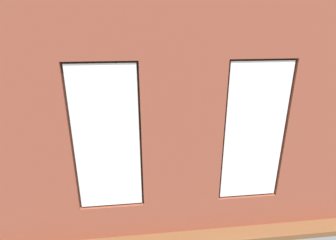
{
  "coord_description": "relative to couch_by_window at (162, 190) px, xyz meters",
  "views": [
    {
      "loc": [
        0.62,
        6.37,
        3.29
      ],
      "look_at": [
        -0.06,
        0.4,
        1.08
      ],
      "focal_mm": 28.0,
      "sensor_mm": 36.0,
      "label": 1
    }
  ],
  "objects": [
    {
      "name": "potted_plant_between_couches",
      "position": [
        -1.41,
        -0.05,
        0.31
      ],
      "size": [
        0.88,
        0.81,
        1.11
      ],
      "color": "gray",
      "rests_on": "ground_plane"
    },
    {
      "name": "ground_plane",
      "position": [
        -0.26,
        -2.19,
        -0.38
      ],
      "size": [
        6.71,
        6.44,
        0.1
      ],
      "primitive_type": "cube",
      "color": "brown"
    },
    {
      "name": "potted_plant_by_left_couch",
      "position": [
        -2.22,
        -3.67,
        -0.01
      ],
      "size": [
        0.29,
        0.29,
        0.5
      ],
      "color": "#9E5638",
      "rests_on": "ground_plane"
    },
    {
      "name": "cup_ceramic",
      "position": [
        -0.06,
        -2.0,
        0.12
      ],
      "size": [
        0.07,
        0.07,
        0.09
      ],
      "primitive_type": "cylinder",
      "color": "#B23D38",
      "rests_on": "coffee_table"
    },
    {
      "name": "potted_plant_mid_room_small",
      "position": [
        -1.22,
        -2.91,
        0.14
      ],
      "size": [
        0.43,
        0.43,
        0.71
      ],
      "color": "#9E5638",
      "rests_on": "ground_plane"
    },
    {
      "name": "potted_plant_corner_near_left",
      "position": [
        -2.77,
        -4.41,
        0.18
      ],
      "size": [
        0.57,
        0.57,
        0.74
      ],
      "color": "#47423D",
      "rests_on": "ground_plane"
    },
    {
      "name": "couch_left",
      "position": [
        -2.62,
        -2.36,
        0.0
      ],
      "size": [
        0.9,
        1.74,
        0.8
      ],
      "rotation": [
        0.0,
        0.0,
        1.59
      ],
      "color": "black",
      "rests_on": "ground_plane"
    },
    {
      "name": "coffee_table",
      "position": [
        -0.47,
        -2.12,
        0.02
      ],
      "size": [
        1.38,
        0.78,
        0.4
      ],
      "color": "olive",
      "rests_on": "ground_plane"
    },
    {
      "name": "table_plant_small",
      "position": [
        -0.57,
        -2.0,
        0.18
      ],
      "size": [
        0.12,
        0.12,
        0.2
      ],
      "color": "gray",
      "rests_on": "coffee_table"
    },
    {
      "name": "potted_plant_foreground_right",
      "position": [
        2.15,
        -4.35,
        0.22
      ],
      "size": [
        0.73,
        0.72,
        1.04
      ],
      "color": "beige",
      "rests_on": "ground_plane"
    },
    {
      "name": "media_console",
      "position": [
        2.45,
        -2.3,
        -0.06
      ],
      "size": [
        1.09,
        0.42,
        0.53
      ],
      "primitive_type": "cube",
      "color": "black",
      "rests_on": "ground_plane"
    },
    {
      "name": "papasan_chair",
      "position": [
        0.16,
        -4.09,
        0.1
      ],
      "size": [
        1.01,
        1.01,
        0.66
      ],
      "color": "olive",
      "rests_on": "ground_plane"
    },
    {
      "name": "candle_jar",
      "position": [
        -0.3,
        -2.21,
        0.12
      ],
      "size": [
        0.08,
        0.08,
        0.1
      ],
      "primitive_type": "cylinder",
      "color": "#B7333D",
      "rests_on": "coffee_table"
    },
    {
      "name": "potted_plant_beside_window_right",
      "position": [
        1.96,
        0.1,
        0.42
      ],
      "size": [
        0.93,
        0.99,
        1.38
      ],
      "color": "beige",
      "rests_on": "ground_plane"
    },
    {
      "name": "remote_gray",
      "position": [
        -0.47,
        -2.12,
        0.08
      ],
      "size": [
        0.12,
        0.17,
        0.02
      ],
      "primitive_type": "cube",
      "rotation": [
        0.0,
        0.0,
        5.79
      ],
      "color": "#59595B",
      "rests_on": "coffee_table"
    },
    {
      "name": "tv_flatscreen",
      "position": [
        2.45,
        -2.3,
        0.57
      ],
      "size": [
        1.04,
        0.2,
        0.74
      ],
      "color": "black",
      "rests_on": "media_console"
    },
    {
      "name": "couch_by_window",
      "position": [
        0.0,
        0.0,
        0.0
      ],
      "size": [
        1.92,
        0.87,
        0.8
      ],
      "color": "black",
      "rests_on": "ground_plane"
    },
    {
      "name": "brick_wall_with_windows",
      "position": [
        -0.26,
        0.65,
        1.46
      ],
      "size": [
        6.11,
        0.3,
        3.59
      ],
      "color": "brown",
      "rests_on": "ground_plane"
    },
    {
      "name": "white_wall_right",
      "position": [
        2.75,
        -1.99,
        1.46
      ],
      "size": [
        0.1,
        5.44,
        3.59
      ],
      "primitive_type": "cube",
      "color": "silver",
      "rests_on": "ground_plane"
    },
    {
      "name": "remote_black",
      "position": [
        -0.85,
        -2.25,
        0.08
      ],
      "size": [
        0.06,
        0.17,
        0.02
      ],
      "primitive_type": "cube",
      "rotation": [
        0.0,
        0.0,
        3.23
      ],
      "color": "black",
      "rests_on": "coffee_table"
    }
  ]
}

